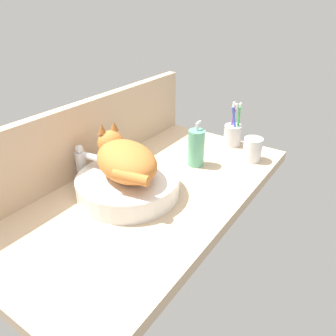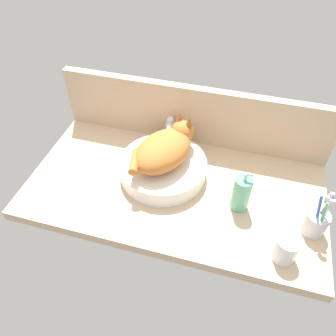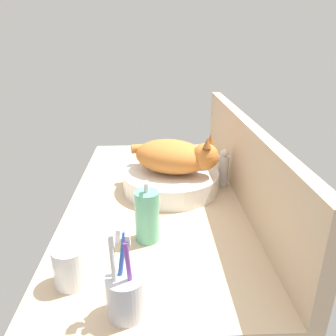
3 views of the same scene
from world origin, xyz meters
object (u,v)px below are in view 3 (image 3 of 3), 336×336
at_px(soap_dispenser, 147,216).
at_px(toothbrush_cup, 125,293).
at_px(cat, 175,156).
at_px(faucet, 220,166).
at_px(water_glass, 71,268).
at_px(sink_basin, 171,180).

relative_size(soap_dispenser, toothbrush_cup, 0.92).
xyz_separation_m(cat, faucet, (-0.03, 0.16, -0.05)).
bearing_deg(cat, faucet, 99.35).
relative_size(soap_dispenser, water_glass, 1.90).
xyz_separation_m(sink_basin, water_glass, (0.46, -0.24, 0.01)).
distance_m(cat, faucet, 0.17).
height_order(soap_dispenser, toothbrush_cup, toothbrush_cup).
distance_m(faucet, toothbrush_cup, 0.64).
bearing_deg(sink_basin, soap_dispenser, -14.37).
height_order(cat, faucet, cat).
distance_m(sink_basin, soap_dispenser, 0.32).
xyz_separation_m(soap_dispenser, water_glass, (0.16, -0.16, -0.03)).
height_order(cat, toothbrush_cup, cat).
bearing_deg(soap_dispenser, water_glass, -45.78).
xyz_separation_m(soap_dispenser, toothbrush_cup, (0.25, -0.04, -0.02)).
relative_size(faucet, soap_dispenser, 0.79).
bearing_deg(water_glass, cat, 151.00).
bearing_deg(cat, water_glass, -29.00).
relative_size(toothbrush_cup, water_glass, 2.06).
height_order(faucet, toothbrush_cup, toothbrush_cup).
relative_size(sink_basin, cat, 1.10).
relative_size(faucet, water_glass, 1.49).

